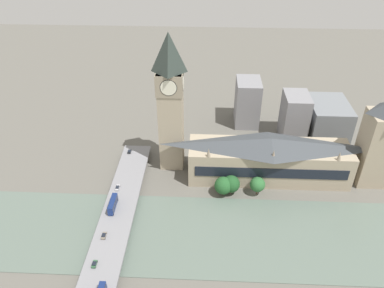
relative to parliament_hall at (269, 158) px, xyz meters
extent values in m
plane|color=#605E56|center=(-14.19, 8.00, -12.92)|extent=(600.00, 600.00, 0.00)
cube|color=slate|center=(-45.78, 8.00, -12.77)|extent=(51.19, 360.00, 0.30)
cube|color=tan|center=(0.06, 0.00, -2.68)|extent=(22.49, 88.89, 20.47)
cube|color=black|center=(-11.34, 0.00, -1.66)|extent=(0.40, 81.78, 6.14)
pyramid|color=#3D4247|center=(0.06, 0.00, 10.32)|extent=(22.04, 87.11, 5.52)
cone|color=gray|center=(-10.19, -33.78, 10.05)|extent=(2.20, 2.20, 5.00)
cone|color=gray|center=(-10.19, 0.00, 10.05)|extent=(2.20, 2.20, 5.00)
cone|color=gray|center=(-10.19, 33.78, 10.05)|extent=(2.20, 2.20, 5.00)
cube|color=tan|center=(9.97, 55.10, 16.73)|extent=(13.31, 13.31, 59.29)
cube|color=gray|center=(9.97, 55.10, 40.38)|extent=(14.11, 14.11, 11.98)
cylinder|color=black|center=(3.14, 55.10, 40.38)|extent=(0.50, 9.01, 9.01)
cylinder|color=silver|center=(3.00, 55.10, 40.38)|extent=(0.62, 8.34, 8.34)
cylinder|color=black|center=(16.80, 55.10, 40.38)|extent=(0.50, 9.01, 9.01)
cylinder|color=silver|center=(16.94, 55.10, 40.38)|extent=(0.62, 8.34, 8.34)
cylinder|color=black|center=(9.97, 48.27, 40.38)|extent=(9.01, 0.50, 9.01)
cylinder|color=silver|center=(9.97, 48.13, 40.38)|extent=(8.34, 0.62, 8.34)
cylinder|color=black|center=(9.97, 61.93, 40.38)|extent=(9.01, 0.50, 9.01)
cylinder|color=silver|center=(9.97, 62.07, 40.38)|extent=(8.34, 0.62, 8.34)
pyramid|color=#2D3833|center=(9.97, 55.10, 56.67)|extent=(13.58, 13.58, 20.60)
cube|color=tan|center=(0.06, -56.89, 8.44)|extent=(16.89, 16.89, 42.72)
cube|color=slate|center=(-45.78, 77.91, -11.39)|extent=(3.00, 13.85, 3.06)
cube|color=slate|center=(1.25, 77.91, -11.39)|extent=(3.00, 13.85, 3.06)
cube|color=gray|center=(-45.78, 77.91, -9.26)|extent=(134.39, 16.30, 1.20)
cube|color=navy|center=(-34.23, 80.93, -7.24)|extent=(11.98, 2.59, 2.01)
cube|color=black|center=(-34.23, 80.93, -6.84)|extent=(10.78, 2.65, 0.88)
cube|color=navy|center=(-34.23, 80.93, -5.05)|extent=(11.74, 2.59, 2.36)
cube|color=black|center=(-34.23, 80.93, -4.94)|extent=(10.78, 2.65, 1.13)
cube|color=navy|center=(-34.23, 80.93, -3.79)|extent=(11.62, 2.46, 0.16)
cylinder|color=black|center=(-29.08, 79.75, -8.14)|extent=(1.04, 0.28, 1.04)
cylinder|color=black|center=(-29.08, 82.12, -8.14)|extent=(1.04, 0.28, 1.04)
cylinder|color=black|center=(-39.28, 79.75, -8.14)|extent=(1.04, 0.28, 1.04)
cylinder|color=black|center=(-39.28, 82.12, -8.14)|extent=(1.04, 0.28, 1.04)
cube|color=slate|center=(-53.12, 81.04, -8.09)|extent=(4.16, 1.78, 0.65)
cube|color=black|center=(-53.25, 81.04, -7.52)|extent=(2.16, 1.60, 0.49)
cylinder|color=black|center=(-51.51, 80.24, -8.33)|extent=(0.67, 0.22, 0.67)
cylinder|color=black|center=(-51.51, 81.84, -8.33)|extent=(0.67, 0.22, 0.67)
cylinder|color=black|center=(-54.73, 80.24, -8.33)|extent=(0.67, 0.22, 0.67)
cylinder|color=black|center=(-54.73, 81.84, -8.33)|extent=(0.67, 0.22, 0.67)
cube|color=silver|center=(-19.51, 81.86, -8.09)|extent=(4.44, 1.81, 0.64)
cube|color=black|center=(-19.64, 81.86, -7.55)|extent=(2.31, 1.63, 0.44)
cylinder|color=black|center=(-17.78, 81.04, -8.31)|extent=(0.70, 0.22, 0.70)
cylinder|color=black|center=(-17.78, 82.67, -8.31)|extent=(0.70, 0.22, 0.70)
cylinder|color=black|center=(-21.24, 81.04, -8.31)|extent=(0.70, 0.22, 0.70)
cylinder|color=black|center=(-21.24, 82.67, -8.31)|extent=(0.70, 0.22, 0.70)
cube|color=black|center=(14.11, 81.80, -8.13)|extent=(3.80, 1.89, 0.56)
cube|color=black|center=(14.00, 81.80, -7.62)|extent=(1.98, 1.71, 0.47)
cylinder|color=black|center=(15.53, 80.94, -8.31)|extent=(0.69, 0.22, 0.69)
cylinder|color=black|center=(15.53, 82.65, -8.31)|extent=(0.69, 0.22, 0.69)
cylinder|color=black|center=(12.70, 80.94, -8.31)|extent=(0.69, 0.22, 0.69)
cylinder|color=black|center=(12.70, 82.65, -8.31)|extent=(0.69, 0.22, 0.69)
cube|color=#2D5638|center=(-68.99, 81.24, -8.09)|extent=(3.85, 1.81, 0.70)
cube|color=black|center=(-69.11, 81.24, -7.52)|extent=(2.00, 1.63, 0.43)
cylinder|color=black|center=(-67.50, 80.43, -8.35)|extent=(0.63, 0.22, 0.63)
cylinder|color=black|center=(-67.50, 82.05, -8.35)|extent=(0.63, 0.22, 0.63)
cylinder|color=black|center=(-70.48, 80.43, -8.35)|extent=(0.63, 0.22, 0.63)
cylinder|color=black|center=(-70.48, 82.05, -8.35)|extent=(0.63, 0.22, 0.63)
cube|color=gray|center=(60.96, 7.63, 2.99)|extent=(22.41, 16.22, 31.82)
cube|color=gray|center=(42.60, -21.16, 2.58)|extent=(21.67, 15.51, 31.00)
cube|color=slate|center=(46.46, -43.56, -1.00)|extent=(33.47, 24.61, 23.83)
cylinder|color=brown|center=(-15.57, 21.23, -11.63)|extent=(0.70, 0.70, 2.57)
sphere|color=#1E4C23|center=(-15.57, 21.23, -6.37)|extent=(9.37, 9.37, 9.37)
cylinder|color=brown|center=(-17.02, 25.47, -11.70)|extent=(0.70, 0.70, 2.44)
sphere|color=#235628|center=(-17.02, 25.47, -6.41)|extent=(9.59, 9.59, 9.59)
cylinder|color=brown|center=(-15.43, 7.21, -11.31)|extent=(0.70, 0.70, 3.22)
sphere|color=#2D6633|center=(-15.43, 7.21, -6.23)|extent=(8.17, 8.17, 8.17)
camera|label=1|loc=(-169.91, 34.93, 123.15)|focal=35.00mm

